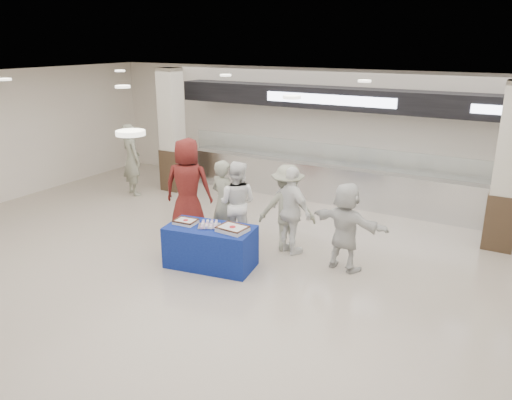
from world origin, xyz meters
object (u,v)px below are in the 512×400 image
Objects in this scene: sheet_cake_left at (186,221)px; civilian_maroon at (188,186)px; soldier_a at (224,202)px; soldier_b at (287,208)px; civilian_white at (346,227)px; display_table at (211,247)px; sheet_cake_right at (233,228)px; chef_tall at (237,203)px; soldier_bg at (132,160)px; chef_short at (291,211)px; cupcake_tray at (209,225)px.

sheet_cake_left is 1.52m from civilian_maroon.
soldier_a is 1.27m from soldier_b.
soldier_b is 1.06× the size of civilian_white.
sheet_cake_right reaches higher than display_table.
chef_tall is 1.03m from soldier_b.
civilian_white is at bearing -170.49° from soldier_bg.
soldier_a is 0.91× the size of soldier_bg.
sheet_cake_left is 4.63m from soldier_bg.
chef_short reaches higher than display_table.
soldier_a is at bearing -179.14° from soldier_bg.
soldier_a is at bearing 109.72° from cupcake_tray.
cupcake_tray is 0.26× the size of soldier_bg.
sheet_cake_left is 1.12m from soldier_a.
chef_tall is (-0.16, 1.15, 0.46)m from display_table.
soldier_a is at bearing 101.48° from display_table.
chef_short reaches higher than sheet_cake_right.
chef_tall reaches higher than display_table.
chef_short is at bearing 50.31° from cupcake_tray.
sheet_cake_left is at bearing 64.74° from chef_short.
display_table is at bearing 171.44° from soldier_bg.
sheet_cake_left is at bearing -173.89° from sheet_cake_right.
cupcake_tray is at bearing 119.22° from civilian_maroon.
chef_short is 1.13m from civilian_white.
display_table is 0.92× the size of soldier_a.
civilian_white is (2.13, 1.07, 0.01)m from cupcake_tray.
display_table is at bearing 8.88° from sheet_cake_left.
cupcake_tray is 0.24× the size of civilian_maroon.
soldier_b is at bearing -151.83° from soldier_a.
cupcake_tray is (-0.03, 0.02, 0.41)m from display_table.
chef_short is at bearing 66.45° from sheet_cake_right.
soldier_b is 0.91× the size of soldier_bg.
display_table is 1.88m from civilian_maroon.
civilian_white is (1.12, -0.15, -0.05)m from chef_short.
chef_short is at bearing -171.70° from soldier_bg.
civilian_white is (1.26, -0.26, -0.05)m from soldier_b.
chef_tall is at bearing 9.79° from civilian_white.
chef_short is at bearing 3.76° from civilian_white.
soldier_b is at bearing 177.35° from chef_tall.
chef_tall is at bearing 75.76° from sheet_cake_left.
soldier_b is at bearing 164.90° from civilian_maroon.
civilian_maroon reaches higher than chef_short.
display_table is 0.97× the size of civilian_white.
civilian_maroon is at bearing 147.98° from sheet_cake_right.
civilian_maroon reaches higher than sheet_cake_right.
soldier_bg is (-4.71, 2.57, 0.13)m from sheet_cake_right.
soldier_a is 1.01× the size of chef_tall.
soldier_b reaches higher than chef_tall.
sheet_cake_right is 1.38m from soldier_b.
soldier_bg is at bearing 139.35° from display_table.
cupcake_tray is 0.28× the size of soldier_b.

